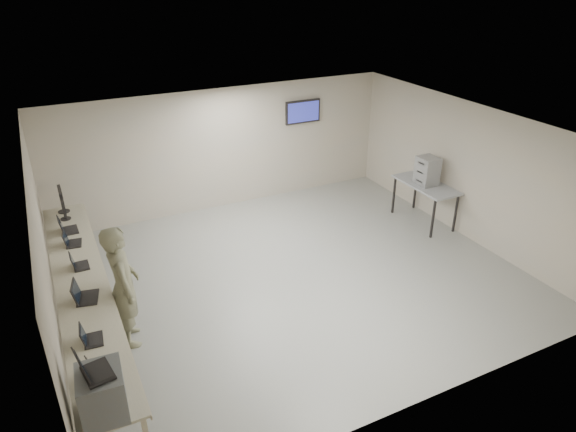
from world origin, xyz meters
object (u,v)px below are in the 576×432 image
workbench (83,287)px  equipment_box (102,393)px  side_table (426,187)px  soldier (124,286)px

workbench → equipment_box: equipment_box is taller
workbench → side_table: 7.22m
soldier → side_table: 6.75m
workbench → soldier: size_ratio=3.06×
equipment_box → soldier: bearing=79.1°
side_table → soldier: bearing=-169.9°
workbench → soldier: 0.75m
equipment_box → side_table: size_ratio=0.36×
soldier → side_table: bearing=-76.9°
workbench → side_table: bearing=5.4°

